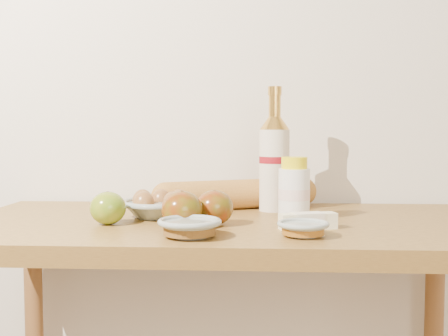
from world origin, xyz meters
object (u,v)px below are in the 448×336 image
(egg_bowl, at_px, (160,206))
(baguette, at_px, (237,194))
(table, at_px, (225,274))
(bourbon_bottle, at_px, (274,161))
(cream_bottle, at_px, (294,191))

(egg_bowl, height_order, baguette, baguette)
(table, height_order, bourbon_bottle, bourbon_bottle)
(table, bearing_deg, bourbon_bottle, 52.68)
(table, xyz_separation_m, baguette, (0.02, 0.18, 0.16))
(bourbon_bottle, distance_m, egg_bowl, 0.31)
(cream_bottle, bearing_deg, egg_bowl, -160.10)
(table, xyz_separation_m, bourbon_bottle, (0.12, 0.15, 0.25))
(bourbon_bottle, xyz_separation_m, egg_bowl, (-0.27, -0.12, -0.10))
(table, relative_size, bourbon_bottle, 3.86)
(egg_bowl, bearing_deg, bourbon_bottle, 23.95)
(cream_bottle, bearing_deg, bourbon_bottle, 129.40)
(bourbon_bottle, relative_size, baguette, 0.70)
(bourbon_bottle, bearing_deg, egg_bowl, -131.89)
(table, xyz_separation_m, egg_bowl, (-0.15, 0.03, 0.15))
(table, relative_size, baguette, 2.70)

